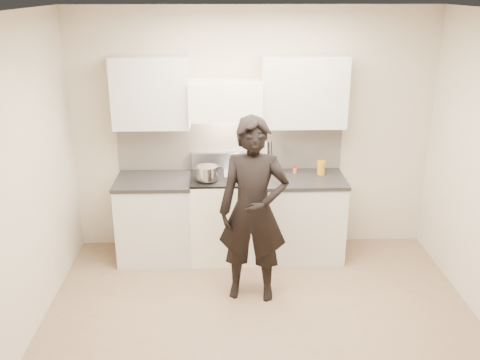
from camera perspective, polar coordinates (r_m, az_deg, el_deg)
The scene contains 11 objects.
ground_plane at distance 4.95m, azimuth 2.34°, elevation -15.57°, with size 4.00×4.00×0.00m, color #8A6F56.
room_shell at distance 4.57m, azimuth 1.57°, elevation 3.76°, with size 4.04×3.54×2.70m.
stove at distance 5.94m, azimuth -1.45°, elevation -3.84°, with size 0.76×0.65×0.96m.
counter_right at distance 6.01m, azimuth 6.50°, elevation -3.84°, with size 0.92×0.67×0.92m.
counter_left at distance 6.00m, azimuth -8.94°, elevation -4.01°, with size 0.82×0.67×0.92m.
wok at distance 5.87m, azimuth 0.44°, elevation 1.94°, with size 0.36×0.44×0.29m.
stock_pot at distance 5.61m, azimuth -3.54°, elevation 0.76°, with size 0.31×0.27×0.15m.
utensil_crock at distance 5.94m, azimuth 3.00°, elevation 1.85°, with size 0.13×0.13×0.36m.
spice_jar at distance 5.95m, azimuth 5.87°, elevation 1.15°, with size 0.04×0.04×0.09m.
oil_glass at distance 5.94m, azimuth 8.65°, elevation 1.31°, with size 0.09×0.09×0.15m.
person at distance 5.00m, azimuth 1.43°, elevation -3.32°, with size 0.66×0.43×1.79m, color black.
Camera 1 is at (-0.32, -4.01, 2.88)m, focal length 40.00 mm.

